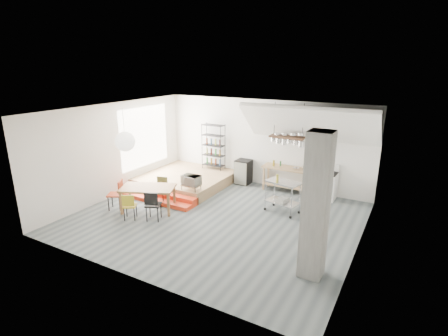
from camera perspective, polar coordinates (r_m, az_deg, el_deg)
The scene contains 26 objects.
floor at distance 10.59m, azimuth -1.30°, elevation -8.09°, with size 8.00×8.00×0.00m, color #4C5558.
wall_back at distance 13.06m, azimuth 6.50°, elevation 4.06°, with size 8.00×0.04×3.20m, color silver.
wall_left at distance 12.48m, azimuth -17.39°, elevation 2.79°, with size 0.04×7.00×3.20m, color silver.
wall_right at distance 8.79m, azimuth 21.74°, elevation -3.44°, with size 0.04×7.00×3.20m, color silver.
ceiling at distance 9.69m, azimuth -1.43°, elevation 9.34°, with size 8.00×7.00×0.02m, color white.
slope_ceiling at distance 11.74m, azimuth 13.65°, elevation 6.98°, with size 4.40×1.80×0.15m, color white.
window_pane at distance 13.47m, azimuth -12.81°, elevation 5.00°, with size 0.02×2.50×2.20m, color white.
platform at distance 13.35m, azimuth -6.19°, elevation -1.89°, with size 3.00×3.00×0.40m, color #9F7D4F.
step_lower at distance 11.97m, azimuth -11.58°, elevation -5.08°, with size 3.00×0.35×0.13m, color red.
step_upper at distance 12.19m, azimuth -10.53°, elevation -4.27°, with size 3.00×0.35×0.27m, color red.
concrete_column at distance 7.51m, azimuth 14.77°, elevation -6.16°, with size 0.50×0.50×3.20m, color slate.
kitchen_counter at distance 12.62m, azimuth 10.33°, elevation -1.15°, with size 1.80×0.60×0.91m.
stove at distance 12.33m, azimuth 16.45°, elevation -2.74°, with size 0.60×0.60×1.18m.
pot_rack at distance 12.06m, azimuth 10.43°, elevation 4.65°, with size 1.20×0.50×1.43m.
wire_shelving at distance 13.74m, azimuth -1.74°, elevation 3.63°, with size 0.88×0.38×1.80m.
microwave_shelf at distance 11.67m, azimuth -5.37°, elevation -2.85°, with size 0.60×0.40×0.16m.
paper_lantern at distance 10.88m, azimuth -15.84°, elevation 4.18°, with size 0.60×0.60×0.60m, color white.
dining_table at distance 11.09m, azimuth -12.33°, elevation -3.46°, with size 1.86×1.50×0.77m.
chair_mustard at distance 10.64m, azimuth -15.22°, elevation -5.75°, with size 0.51×0.51×0.81m.
chair_black at distance 10.39m, azimuth -11.60°, elevation -5.68°, with size 0.55×0.55×0.92m.
chair_olive at distance 11.75m, azimuth -10.21°, elevation -3.13°, with size 0.47×0.47×0.85m.
chair_red at distance 11.48m, azimuth -17.02°, elevation -3.79°, with size 0.59×0.59×0.95m.
rolling_cart at distance 10.88m, azimuth 9.56°, elevation -3.95°, with size 1.11×0.78×1.00m.
mini_fridge at distance 13.36m, azimuth 3.19°, elevation -0.62°, with size 0.55×0.55×0.93m, color black.
microwave at distance 11.61m, azimuth -5.40°, elevation -1.99°, with size 0.60×0.40×0.33m, color beige.
bowl at distance 12.40m, azimuth 11.68°, elevation -0.06°, with size 0.22×0.22×0.05m, color silver.
Camera 1 is at (4.91, -8.26, 4.46)m, focal length 28.00 mm.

